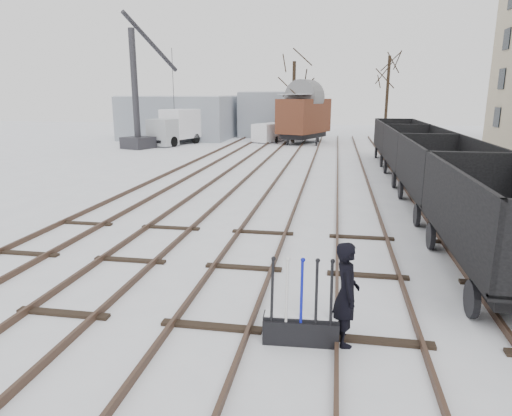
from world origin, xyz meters
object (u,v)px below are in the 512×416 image
(freight_wagon_a, at_px, (504,239))
(ground_frame, at_px, (301,326))
(crane, at_px, (138,114))
(panel_van, at_px, (270,132))
(box_van_wagon, at_px, (304,115))
(lorry, at_px, (180,126))
(worker, at_px, (346,294))

(freight_wagon_a, bearing_deg, ground_frame, -140.98)
(crane, bearing_deg, panel_van, 56.86)
(box_van_wagon, bearing_deg, panel_van, -170.66)
(box_van_wagon, relative_size, crane, 0.61)
(ground_frame, height_order, lorry, lorry)
(box_van_wagon, relative_size, lorry, 0.91)
(worker, xyz_separation_m, box_van_wagon, (-3.13, 33.33, 1.55))
(ground_frame, distance_m, panel_van, 34.60)
(crane, bearing_deg, lorry, 79.86)
(worker, distance_m, panel_van, 34.62)
(ground_frame, height_order, worker, worker)
(freight_wagon_a, bearing_deg, box_van_wagon, 102.66)
(worker, bearing_deg, freight_wagon_a, -53.73)
(freight_wagon_a, distance_m, panel_van, 32.18)
(box_van_wagon, distance_m, lorry, 10.80)
(freight_wagon_a, height_order, box_van_wagon, box_van_wagon)
(worker, xyz_separation_m, crane, (-15.86, 27.33, 1.78))
(freight_wagon_a, height_order, lorry, lorry)
(ground_frame, xyz_separation_m, box_van_wagon, (-2.38, 33.43, 2.18))
(ground_frame, height_order, box_van_wagon, box_van_wagon)
(ground_frame, relative_size, freight_wagon_a, 0.23)
(lorry, bearing_deg, freight_wagon_a, -39.14)
(lorry, distance_m, crane, 4.38)
(worker, bearing_deg, crane, 22.81)
(worker, xyz_separation_m, lorry, (-13.62, 30.91, 0.61))
(ground_frame, bearing_deg, panel_van, 96.24)
(panel_van, bearing_deg, box_van_wagon, 10.01)
(ground_frame, relative_size, panel_van, 0.36)
(box_van_wagon, xyz_separation_m, lorry, (-10.49, -2.42, -0.94))
(box_van_wagon, height_order, crane, crane)
(worker, height_order, box_van_wagon, box_van_wagon)
(worker, relative_size, panel_van, 0.44)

